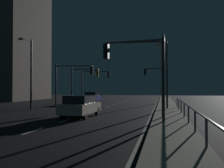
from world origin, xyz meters
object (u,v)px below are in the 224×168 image
object	(u,v)px
car_oncoming	(92,97)
street_lamp_far_end	(29,67)
traffic_light_far_left	(95,79)
traffic_light_mid_right	(136,61)
traffic_light_near_left	(135,62)
traffic_light_far_center	(73,76)
traffic_light_mid_left	(84,78)
car	(81,106)
traffic_light_near_right	(155,77)
street_lamp_median	(165,67)

from	to	relation	value
car_oncoming	street_lamp_far_end	size ratio (longest dim) A/B	0.66
car_oncoming	traffic_light_far_left	bearing A→B (deg)	98.39
car_oncoming	traffic_light_mid_right	world-z (taller)	traffic_light_mid_right
car_oncoming	traffic_light_near_left	bearing A→B (deg)	-66.37
car_oncoming	traffic_light_far_center	world-z (taller)	traffic_light_far_center
traffic_light_far_center	traffic_light_far_left	xyz separation A→B (m)	(-0.26, 9.87, 0.03)
traffic_light_near_left	traffic_light_mid_left	distance (m)	18.38
car	traffic_light_mid_right	distance (m)	5.11
traffic_light_near_left	traffic_light_near_right	bearing A→B (deg)	88.82
traffic_light_mid_left	car	bearing A→B (deg)	-72.51
traffic_light_mid_left	street_lamp_far_end	bearing A→B (deg)	-103.25
traffic_light_near_right	traffic_light_mid_left	xyz separation A→B (m)	(-9.09, -5.56, -0.26)
car_oncoming	traffic_light_far_left	xyz separation A→B (m)	(-0.37, 2.49, 2.71)
car_oncoming	traffic_light_near_left	size ratio (longest dim) A/B	0.89
car_oncoming	street_lamp_median	bearing A→B (deg)	-41.84
traffic_light_near_right	traffic_light_mid_right	bearing A→B (deg)	-91.65
street_lamp_median	street_lamp_far_end	xyz separation A→B (m)	(-12.82, -3.38, -0.05)
traffic_light_mid_left	car_oncoming	bearing A→B (deg)	83.09
traffic_light_near_left	street_lamp_far_end	size ratio (longest dim) A/B	0.74
car_oncoming	street_lamp_median	size ratio (longest dim) A/B	0.67
traffic_light_far_left	street_lamp_far_end	world-z (taller)	street_lamp_far_end
traffic_light_near_left	car	bearing A→B (deg)	153.68
traffic_light_far_left	traffic_light_mid_left	bearing A→B (deg)	-89.66
street_lamp_far_end	traffic_light_far_center	bearing A→B (deg)	63.82
car_oncoming	traffic_light_near_left	xyz separation A→B (m)	(8.31, -18.99, 2.88)
traffic_light_far_left	traffic_light_near_left	bearing A→B (deg)	-68.01
street_lamp_median	traffic_light_near_left	bearing A→B (deg)	-100.82
car_oncoming	traffic_light_far_center	distance (m)	7.85
car	traffic_light_far_center	xyz separation A→B (m)	(-4.23, 9.54, 2.68)
traffic_light_near_left	traffic_light_mid_left	size ratio (longest dim) A/B	1.03
traffic_light_mid_right	traffic_light_mid_left	world-z (taller)	traffic_light_mid_right
traffic_light_near_right	street_lamp_far_end	xyz separation A→B (m)	(-11.38, -15.29, 0.43)
traffic_light_far_left	street_lamp_median	distance (m)	15.72
traffic_light_far_center	traffic_light_near_left	bearing A→B (deg)	-54.08
traffic_light_mid_left	traffic_light_far_center	bearing A→B (deg)	-87.14
traffic_light_mid_right	traffic_light_mid_left	size ratio (longest dim) A/B	1.09
traffic_light_far_center	traffic_light_near_right	world-z (taller)	traffic_light_near_right
traffic_light_near_left	street_lamp_median	xyz separation A→B (m)	(1.89, 9.87, 0.48)
traffic_light_far_center	street_lamp_far_end	world-z (taller)	street_lamp_far_end
car	car_oncoming	bearing A→B (deg)	103.69
traffic_light_far_center	street_lamp_median	bearing A→B (deg)	-9.64
car	car_oncoming	size ratio (longest dim) A/B	0.99
car	traffic_light_far_center	distance (m)	10.78
traffic_light_far_left	street_lamp_median	size ratio (longest dim) A/B	0.74
traffic_light_near_left	traffic_light_mid_left	xyz separation A→B (m)	(-8.65, 16.22, -0.25)
traffic_light_mid_right	traffic_light_near_left	bearing A→B (deg)	-85.74
car_oncoming	traffic_light_far_center	size ratio (longest dim) A/B	0.91
car	traffic_light_near_left	bearing A→B (deg)	-26.32
car	traffic_light_far_left	distance (m)	20.11
car	traffic_light_far_center	world-z (taller)	traffic_light_far_center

